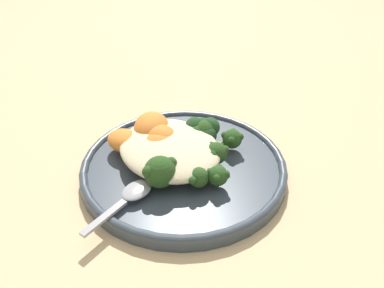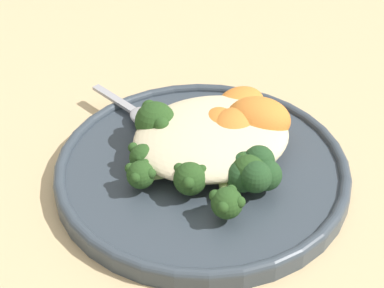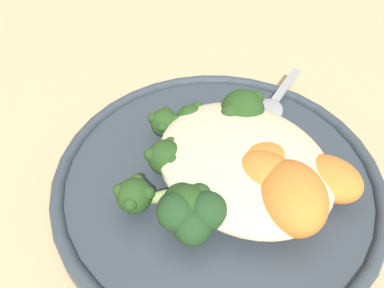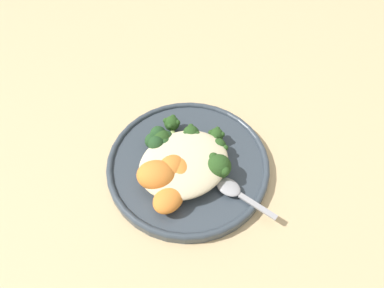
% 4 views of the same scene
% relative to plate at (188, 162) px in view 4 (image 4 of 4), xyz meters
% --- Properties ---
extents(ground_plane, '(4.00, 4.00, 0.00)m').
position_rel_plate_xyz_m(ground_plane, '(-0.02, -0.01, -0.01)').
color(ground_plane, '#D6B784').
extents(plate, '(0.30, 0.30, 0.02)m').
position_rel_plate_xyz_m(plate, '(0.00, 0.00, 0.00)').
color(plate, '#38424C').
rests_on(plate, ground_plane).
extents(quinoa_mound, '(0.16, 0.14, 0.03)m').
position_rel_plate_xyz_m(quinoa_mound, '(-0.02, -0.01, 0.03)').
color(quinoa_mound, beige).
rests_on(quinoa_mound, plate).
extents(broccoli_stalk_0, '(0.09, 0.10, 0.04)m').
position_rel_plate_xyz_m(broccoli_stalk_0, '(0.02, -0.05, 0.03)').
color(broccoli_stalk_0, '#9EBC66').
rests_on(broccoli_stalk_0, plate).
extents(broccoli_stalk_1, '(0.10, 0.04, 0.03)m').
position_rel_plate_xyz_m(broccoli_stalk_1, '(0.04, -0.01, 0.02)').
color(broccoli_stalk_1, '#9EBC66').
rests_on(broccoli_stalk_1, plate).
extents(broccoli_stalk_2, '(0.12, 0.03, 0.03)m').
position_rel_plate_xyz_m(broccoli_stalk_2, '(0.04, 0.01, 0.02)').
color(broccoli_stalk_2, '#9EBC66').
rests_on(broccoli_stalk_2, plate).
extents(broccoli_stalk_3, '(0.09, 0.07, 0.03)m').
position_rel_plate_xyz_m(broccoli_stalk_3, '(0.01, 0.03, 0.02)').
color(broccoli_stalk_3, '#9EBC66').
rests_on(broccoli_stalk_3, plate).
extents(broccoli_stalk_4, '(0.06, 0.10, 0.03)m').
position_rel_plate_xyz_m(broccoli_stalk_4, '(0.01, 0.07, 0.02)').
color(broccoli_stalk_4, '#9EBC66').
rests_on(broccoli_stalk_4, plate).
extents(broccoli_stalk_5, '(0.04, 0.09, 0.04)m').
position_rel_plate_xyz_m(broccoli_stalk_5, '(-0.02, 0.05, 0.03)').
color(broccoli_stalk_5, '#9EBC66').
rests_on(broccoli_stalk_5, plate).
extents(sweet_potato_chunk_0, '(0.07, 0.06, 0.03)m').
position_rel_plate_xyz_m(sweet_potato_chunk_0, '(-0.07, -0.06, 0.03)').
color(sweet_potato_chunk_0, orange).
rests_on(sweet_potato_chunk_0, plate).
extents(sweet_potato_chunk_1, '(0.09, 0.08, 0.05)m').
position_rel_plate_xyz_m(sweet_potato_chunk_1, '(-0.07, -0.01, 0.03)').
color(sweet_potato_chunk_1, orange).
rests_on(sweet_potato_chunk_1, plate).
extents(sweet_potato_chunk_2, '(0.07, 0.06, 0.04)m').
position_rel_plate_xyz_m(sweet_potato_chunk_2, '(-0.04, -0.02, 0.03)').
color(sweet_potato_chunk_2, orange).
rests_on(sweet_potato_chunk_2, plate).
extents(sweet_potato_chunk_3, '(0.06, 0.07, 0.04)m').
position_rel_plate_xyz_m(sweet_potato_chunk_3, '(-0.03, -0.02, 0.03)').
color(sweet_potato_chunk_3, orange).
rests_on(sweet_potato_chunk_3, plate).
extents(kale_tuft, '(0.05, 0.05, 0.04)m').
position_rel_plate_xyz_m(kale_tuft, '(-0.03, 0.05, 0.03)').
color(kale_tuft, '#234723').
rests_on(kale_tuft, plate).
extents(spoon, '(0.06, 0.11, 0.01)m').
position_rel_plate_xyz_m(spoon, '(0.03, -0.10, 0.01)').
color(spoon, '#A3A3A8').
rests_on(spoon, plate).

